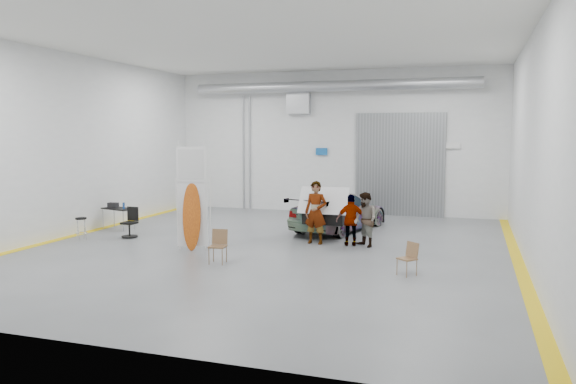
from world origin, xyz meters
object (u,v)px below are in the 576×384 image
(sedan_car, at_px, (339,211))
(person_b, at_px, (365,220))
(office_chair, at_px, (130,224))
(folding_chair_near, at_px, (218,253))
(shop_stool, at_px, (81,229))
(person_a, at_px, (316,212))
(person_c, at_px, (351,220))
(work_table, at_px, (117,208))
(surfboard_display, at_px, (190,206))
(folding_chair_far, at_px, (407,265))

(sedan_car, distance_m, person_b, 2.96)
(sedan_car, distance_m, office_chair, 7.06)
(folding_chair_near, xyz_separation_m, shop_stool, (-5.52, 1.59, 0.08))
(person_b, xyz_separation_m, office_chair, (-7.55, -0.85, -0.39))
(person_a, relative_size, office_chair, 2.00)
(person_b, bearing_deg, person_c, -136.87)
(work_table, bearing_deg, surfboard_display, -30.25)
(person_a, distance_m, work_table, 7.41)
(person_b, relative_size, folding_chair_near, 1.87)
(sedan_car, relative_size, folding_chair_far, 5.84)
(surfboard_display, bearing_deg, person_a, 18.96)
(person_b, height_order, shop_stool, person_b)
(sedan_car, bearing_deg, folding_chair_far, 133.02)
(person_a, xyz_separation_m, folding_chair_near, (-1.72, -3.34, -0.69))
(work_table, bearing_deg, folding_chair_near, -33.26)
(person_a, bearing_deg, person_b, 6.01)
(folding_chair_near, distance_m, work_table, 6.80)
(person_c, bearing_deg, person_b, 162.76)
(person_b, height_order, folding_chair_near, person_b)
(person_a, relative_size, shop_stool, 2.70)
(work_table, distance_m, office_chair, 1.87)
(person_a, xyz_separation_m, office_chair, (-6.02, -0.85, -0.54))
(folding_chair_far, distance_m, work_table, 11.05)
(sedan_car, height_order, person_a, person_a)
(folding_chair_near, relative_size, office_chair, 0.91)
(person_c, bearing_deg, office_chair, -10.42)
(person_a, bearing_deg, folding_chair_near, -111.22)
(person_a, distance_m, surfboard_display, 3.82)
(surfboard_display, distance_m, folding_chair_far, 6.46)
(person_a, xyz_separation_m, work_table, (-7.39, 0.38, -0.22))
(person_a, height_order, person_c, person_a)
(sedan_car, distance_m, shop_stool, 8.56)
(surfboard_display, xyz_separation_m, folding_chair_near, (1.48, -1.27, -1.02))
(folding_chair_far, bearing_deg, surfboard_display, -149.74)
(person_c, distance_m, folding_chair_far, 3.69)
(person_a, bearing_deg, surfboard_display, -141.13)
(folding_chair_near, bearing_deg, surfboard_display, 132.33)
(person_b, height_order, surfboard_display, surfboard_display)
(person_c, bearing_deg, folding_chair_near, 32.54)
(person_a, relative_size, surfboard_display, 0.61)
(sedan_car, height_order, folding_chair_near, sedan_car)
(office_chair, bearing_deg, work_table, 140.50)
(surfboard_display, bearing_deg, person_b, 9.71)
(surfboard_display, distance_m, office_chair, 3.19)
(shop_stool, distance_m, work_table, 2.17)
(shop_stool, bearing_deg, folding_chair_near, -16.10)
(work_table, bearing_deg, person_a, -2.97)
(person_c, height_order, folding_chair_near, person_c)
(surfboard_display, bearing_deg, folding_chair_near, -54.65)
(person_b, relative_size, surfboard_display, 0.51)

